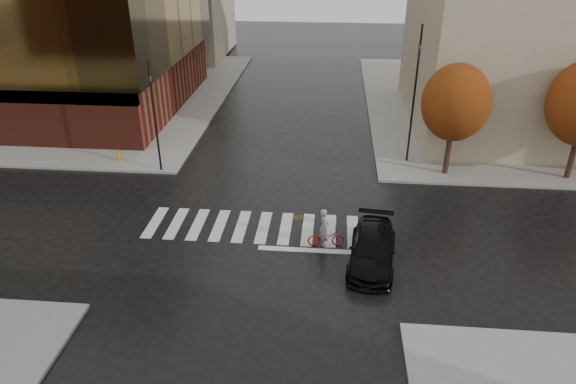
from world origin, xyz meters
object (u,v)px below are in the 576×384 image
sedan (372,249)px  fire_hydrant (119,155)px  cyclist (325,234)px  traffic_light_ne (415,85)px  traffic_light_nw (154,111)px

sedan → fire_hydrant: 17.81m
cyclist → traffic_light_ne: bearing=-33.4°
sedan → fire_hydrant: size_ratio=7.22×
cyclist → traffic_light_nw: 12.74m
cyclist → fire_hydrant: cyclist is taller
sedan → cyclist: cyclist is taller
traffic_light_nw → fire_hydrant: (-3.02, 1.09, -3.32)m
cyclist → traffic_light_nw: (-10.05, 7.14, 3.18)m
traffic_light_ne → sedan: bearing=74.4°
traffic_light_ne → fire_hydrant: size_ratio=12.36×
fire_hydrant → traffic_light_nw: bearing=-19.9°
fire_hydrant → sedan: bearing=-31.7°
sedan → fire_hydrant: (-15.15, 9.36, -0.18)m
sedan → traffic_light_nw: (-12.14, 8.27, 3.14)m
sedan → traffic_light_ne: bearing=82.4°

